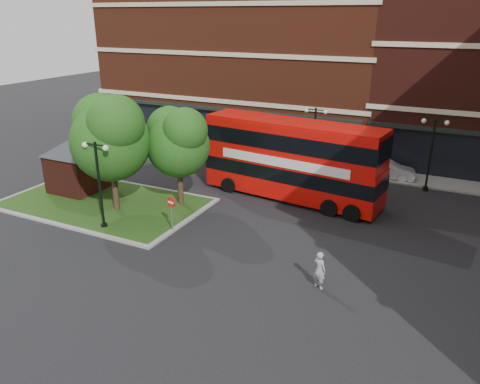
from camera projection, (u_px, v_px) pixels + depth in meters
The scene contains 15 objects.
ground at pixel (186, 250), 23.77m from camera, with size 120.00×120.00×0.00m, color black.
pavement_far at pixel (296, 163), 37.59m from camera, with size 44.00×3.00×0.12m, color slate.
terrace_far_left at pixel (247, 62), 44.70m from camera, with size 26.00×12.00×14.00m, color #622917.
traffic_island at pixel (104, 203), 29.56m from camera, with size 12.60×7.60×0.15m.
kiosk at pixel (76, 159), 30.84m from camera, with size 6.51×6.51×3.60m.
tree_island_west at pixel (109, 134), 26.94m from camera, with size 5.40×4.71×7.21m.
tree_island_east at pixel (178, 139), 27.98m from camera, with size 4.46×3.90×6.29m.
lamp_island at pixel (99, 181), 25.20m from camera, with size 1.72×0.36×5.00m.
lamp_far_left at pixel (314, 137), 34.10m from camera, with size 1.72×0.36×5.00m.
lamp_far_right at pixel (431, 151), 30.80m from camera, with size 1.72×0.36×5.00m.
bus at pixel (292, 155), 29.55m from camera, with size 11.90×4.05×4.45m.
woman at pixel (319, 270), 20.27m from camera, with size 0.63×0.42×1.74m, color #9A999C.
car_silver at pixel (275, 159), 36.41m from camera, with size 1.55×3.86×1.32m, color silver.
car_white at pixel (387, 170), 34.02m from camera, with size 1.39×4.00×1.32m, color white.
no_entry_sign at pixel (171, 208), 25.25m from camera, with size 0.56×0.16×2.06m.
Camera 1 is at (11.81, -17.77, 11.24)m, focal length 35.00 mm.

